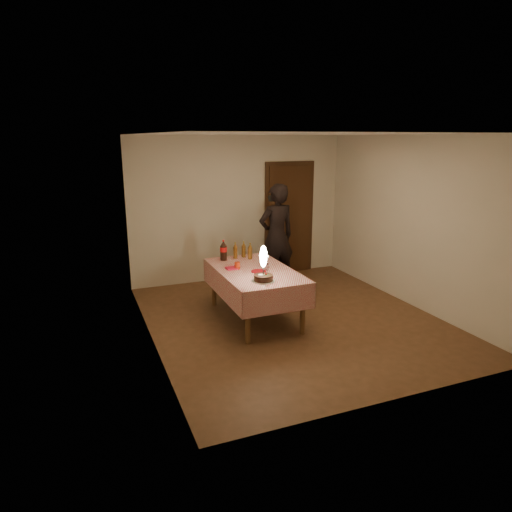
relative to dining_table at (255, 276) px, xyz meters
name	(u,v)px	position (x,y,z in m)	size (l,w,h in m)	color
ground	(293,319)	(0.49, -0.25, -0.64)	(4.00, 4.50, 0.01)	brown
room_shell	(295,205)	(0.53, -0.18, 1.01)	(4.04, 4.54, 2.62)	beige
dining_table	(255,276)	(0.00, 0.00, 0.00)	(1.02, 1.72, 0.74)	brown
birthday_cake	(263,271)	(-0.09, -0.53, 0.23)	(0.31, 0.31, 0.48)	white
red_plate	(259,271)	(0.02, -0.11, 0.10)	(0.22, 0.22, 0.01)	#A70B15
red_cup	(237,266)	(-0.22, 0.12, 0.15)	(0.08, 0.08, 0.10)	red
clear_cup	(266,267)	(0.15, -0.09, 0.14)	(0.07, 0.07, 0.09)	white
napkin_stack	(231,268)	(-0.30, 0.16, 0.11)	(0.15, 0.15, 0.02)	#AA132B
cola_bottle	(223,250)	(-0.25, 0.65, 0.25)	(0.10, 0.10, 0.32)	black
amber_bottle_left	(235,251)	(-0.05, 0.69, 0.22)	(0.06, 0.06, 0.26)	#613910
amber_bottle_right	(250,252)	(0.15, 0.57, 0.22)	(0.06, 0.06, 0.26)	#613910
amber_bottle_mid	(244,250)	(0.10, 0.71, 0.22)	(0.06, 0.06, 0.26)	#613910
photographer	(276,236)	(0.88, 1.20, 0.27)	(0.70, 0.50, 1.81)	black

